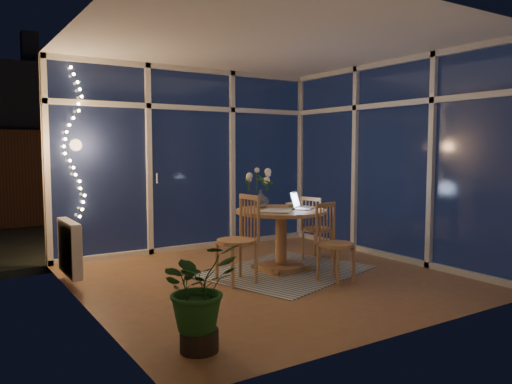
# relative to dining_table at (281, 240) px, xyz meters

# --- Properties ---
(floor) EXTENTS (4.00, 4.00, 0.00)m
(floor) POSITION_rel_dining_table_xyz_m (-0.33, -0.20, -0.37)
(floor) COLOR brown
(floor) RESTS_ON ground
(ceiling) EXTENTS (4.00, 4.00, 0.00)m
(ceiling) POSITION_rel_dining_table_xyz_m (-0.33, -0.20, 2.23)
(ceiling) COLOR white
(ceiling) RESTS_ON wall_back
(wall_back) EXTENTS (4.00, 0.04, 2.60)m
(wall_back) POSITION_rel_dining_table_xyz_m (-0.33, 1.80, 0.93)
(wall_back) COLOR silver
(wall_back) RESTS_ON floor
(wall_front) EXTENTS (4.00, 0.04, 2.60)m
(wall_front) POSITION_rel_dining_table_xyz_m (-0.33, -2.20, 0.93)
(wall_front) COLOR silver
(wall_front) RESTS_ON floor
(wall_left) EXTENTS (0.04, 4.00, 2.60)m
(wall_left) POSITION_rel_dining_table_xyz_m (-2.33, -0.20, 0.93)
(wall_left) COLOR silver
(wall_left) RESTS_ON floor
(wall_right) EXTENTS (0.04, 4.00, 2.60)m
(wall_right) POSITION_rel_dining_table_xyz_m (1.67, -0.20, 0.93)
(wall_right) COLOR silver
(wall_right) RESTS_ON floor
(window_wall_back) EXTENTS (4.00, 0.10, 2.60)m
(window_wall_back) POSITION_rel_dining_table_xyz_m (-0.33, 1.76, 0.93)
(window_wall_back) COLOR silver
(window_wall_back) RESTS_ON floor
(window_wall_right) EXTENTS (0.10, 4.00, 2.60)m
(window_wall_right) POSITION_rel_dining_table_xyz_m (1.63, -0.20, 0.93)
(window_wall_right) COLOR silver
(window_wall_right) RESTS_ON floor
(radiator) EXTENTS (0.10, 0.70, 0.58)m
(radiator) POSITION_rel_dining_table_xyz_m (-2.27, 0.70, 0.03)
(radiator) COLOR silver
(radiator) RESTS_ON wall_left
(fairy_lights) EXTENTS (0.24, 0.10, 1.85)m
(fairy_lights) POSITION_rel_dining_table_xyz_m (-1.98, 1.68, 1.16)
(fairy_lights) COLOR #F6B962
(fairy_lights) RESTS_ON window_wall_back
(garden_patio) EXTENTS (12.00, 6.00, 0.10)m
(garden_patio) POSITION_rel_dining_table_xyz_m (0.17, 4.80, -0.43)
(garden_patio) COLOR black
(garden_patio) RESTS_ON ground
(garden_fence) EXTENTS (11.00, 0.08, 1.80)m
(garden_fence) POSITION_rel_dining_table_xyz_m (-0.33, 5.30, 0.53)
(garden_fence) COLOR #3C2716
(garden_fence) RESTS_ON ground
(neighbour_roof) EXTENTS (7.00, 3.00, 2.20)m
(neighbour_roof) POSITION_rel_dining_table_xyz_m (-0.03, 8.30, 1.83)
(neighbour_roof) COLOR #2E3137
(neighbour_roof) RESTS_ON ground
(garden_shrubs) EXTENTS (0.90, 0.90, 0.90)m
(garden_shrubs) POSITION_rel_dining_table_xyz_m (-1.13, 3.20, 0.08)
(garden_shrubs) COLOR black
(garden_shrubs) RESTS_ON ground
(rug) EXTENTS (2.15, 1.92, 0.01)m
(rug) POSITION_rel_dining_table_xyz_m (-0.00, -0.10, -0.36)
(rug) COLOR beige
(rug) RESTS_ON floor
(dining_table) EXTENTS (1.36, 1.36, 0.73)m
(dining_table) POSITION_rel_dining_table_xyz_m (0.00, 0.00, 0.00)
(dining_table) COLOR olive
(dining_table) RESTS_ON floor
(chair_left) EXTENTS (0.48, 0.48, 0.97)m
(chair_left) POSITION_rel_dining_table_xyz_m (-0.74, -0.21, 0.12)
(chair_left) COLOR olive
(chair_left) RESTS_ON floor
(chair_right) EXTENTS (0.48, 0.48, 0.85)m
(chair_right) POSITION_rel_dining_table_xyz_m (0.74, 0.22, 0.06)
(chair_right) COLOR olive
(chair_right) RESTS_ON floor
(chair_front) EXTENTS (0.46, 0.46, 0.87)m
(chair_front) POSITION_rel_dining_table_xyz_m (0.21, -0.74, 0.07)
(chair_front) COLOR olive
(chair_front) RESTS_ON floor
(laptop) EXTENTS (0.40, 0.40, 0.22)m
(laptop) POSITION_rel_dining_table_xyz_m (0.26, -0.10, 0.48)
(laptop) COLOR #B5B5BA
(laptop) RESTS_ON dining_table
(flower_vase) EXTENTS (0.25, 0.25, 0.21)m
(flower_vase) POSITION_rel_dining_table_xyz_m (-0.10, 0.29, 0.47)
(flower_vase) COLOR silver
(flower_vase) RESTS_ON dining_table
(bowl) EXTENTS (0.19, 0.19, 0.04)m
(bowl) POSITION_rel_dining_table_xyz_m (0.32, 0.20, 0.39)
(bowl) COLOR white
(bowl) RESTS_ON dining_table
(newspapers) EXTENTS (0.50, 0.50, 0.01)m
(newspapers) POSITION_rel_dining_table_xyz_m (-0.09, -0.08, 0.37)
(newspapers) COLOR silver
(newspapers) RESTS_ON dining_table
(phone) EXTENTS (0.13, 0.09, 0.01)m
(phone) POSITION_rel_dining_table_xyz_m (0.04, -0.11, 0.37)
(phone) COLOR black
(phone) RESTS_ON dining_table
(potted_plant) EXTENTS (0.60, 0.54, 0.76)m
(potted_plant) POSITION_rel_dining_table_xyz_m (-1.88, -1.64, 0.01)
(potted_plant) COLOR #1B4C1B
(potted_plant) RESTS_ON floor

